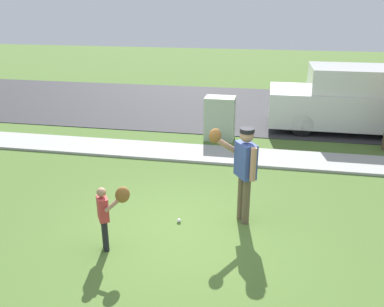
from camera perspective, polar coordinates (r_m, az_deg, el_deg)
ground_plane at (r=10.15m, az=3.16°, el=-0.48°), size 48.00×48.00×0.00m
sidewalk_strip at (r=10.24m, az=3.24°, el=-0.12°), size 36.00×1.20×0.06m
road_surface at (r=14.99m, az=5.86°, el=6.53°), size 36.00×6.80×0.02m
person_adult at (r=6.89m, az=7.18°, el=-1.60°), size 0.86×0.53×1.72m
person_child at (r=6.32m, az=-11.77°, el=-7.72°), size 0.59×0.33×1.11m
baseball at (r=7.25m, az=-1.85°, el=-9.41°), size 0.07×0.07×0.07m
utility_cabinet at (r=11.30m, az=3.93°, el=4.96°), size 0.82×0.57×1.21m
parked_van_white at (r=12.94m, az=22.10°, el=6.89°), size 5.00×1.95×1.88m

